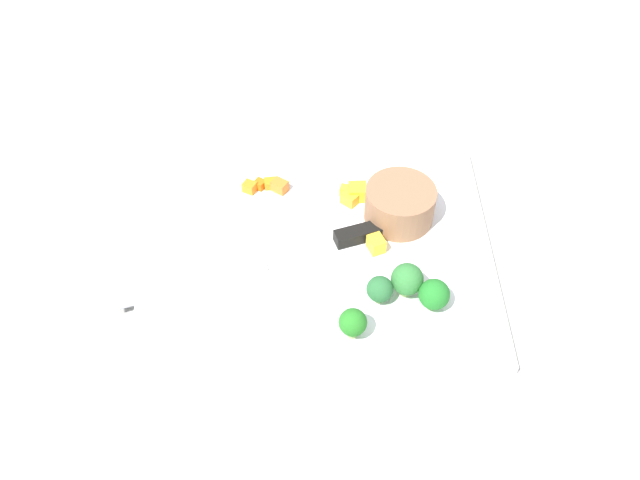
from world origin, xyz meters
TOP-DOWN VIEW (x-y plane):
  - ground_plane at (0.00, 0.00)m, footprint 4.00×4.00m
  - cutting_board at (0.00, 0.00)m, footprint 0.41×0.33m
  - prep_bowl at (-0.10, -0.05)m, footprint 0.09×0.09m
  - chef_knife at (0.02, 0.01)m, footprint 0.32×0.13m
  - carrot_dice_0 at (0.08, -0.10)m, footprint 0.02×0.02m
  - carrot_dice_1 at (0.06, -0.10)m, footprint 0.02×0.02m
  - carrot_dice_2 at (0.09, -0.09)m, footprint 0.02×0.02m
  - carrot_dice_3 at (0.05, -0.09)m, footprint 0.02×0.02m
  - pepper_dice_0 at (-0.07, 0.01)m, footprint 0.02×0.03m
  - pepper_dice_1 at (-0.05, -0.08)m, footprint 0.02×0.02m
  - pepper_dice_2 at (-0.03, -0.09)m, footprint 0.01×0.01m
  - pepper_dice_3 at (-0.04, -0.07)m, footprint 0.03×0.03m
  - broccoli_floret_0 at (-0.12, 0.09)m, footprint 0.03×0.03m
  - broccoli_floret_1 at (-0.07, 0.08)m, footprint 0.03×0.03m
  - broccoli_floret_2 at (-0.03, 0.13)m, footprint 0.03×0.03m
  - broccoli_floret_3 at (-0.10, 0.07)m, footprint 0.04×0.04m

SIDE VIEW (x-z plane):
  - ground_plane at x=0.00m, z-range 0.00..0.00m
  - cutting_board at x=0.00m, z-range 0.00..0.01m
  - carrot_dice_0 at x=0.08m, z-range 0.01..0.02m
  - carrot_dice_1 at x=0.06m, z-range 0.01..0.02m
  - chef_knife at x=0.02m, z-range 0.01..0.03m
  - pepper_dice_2 at x=-0.03m, z-range 0.01..0.02m
  - carrot_dice_2 at x=0.09m, z-range 0.01..0.03m
  - carrot_dice_3 at x=0.05m, z-range 0.01..0.03m
  - pepper_dice_3 at x=-0.04m, z-range 0.01..0.03m
  - pepper_dice_0 at x=-0.07m, z-range 0.01..0.03m
  - pepper_dice_1 at x=-0.05m, z-range 0.01..0.03m
  - broccoli_floret_1 at x=-0.07m, z-range 0.01..0.05m
  - broccoli_floret_0 at x=-0.12m, z-range 0.01..0.05m
  - broccoli_floret_2 at x=-0.03m, z-range 0.02..0.05m
  - prep_bowl at x=-0.10m, z-range 0.01..0.06m
  - broccoli_floret_3 at x=-0.10m, z-range 0.01..0.06m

